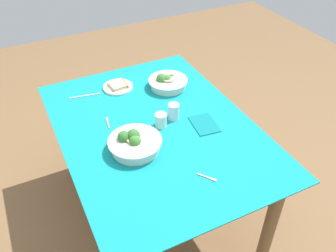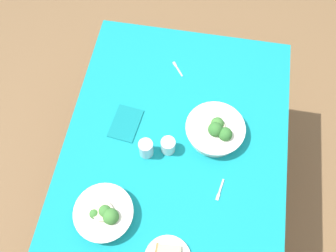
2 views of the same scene
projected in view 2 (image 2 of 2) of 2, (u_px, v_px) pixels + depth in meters
ground_plane at (173, 195)px, 2.33m from camera, size 6.00×6.00×0.00m
dining_table at (174, 158)px, 1.79m from camera, size 1.39×1.01×0.71m
broccoli_bowl_far at (216, 130)px, 1.70m from camera, size 0.27×0.27×0.11m
broccoli_bowl_near at (104, 214)px, 1.54m from camera, size 0.25×0.25×0.10m
water_glass_center at (146, 148)px, 1.65m from camera, size 0.06×0.06×0.09m
water_glass_side at (168, 146)px, 1.66m from camera, size 0.07×0.07×0.08m
fork_by_far_bowl at (220, 191)px, 1.61m from camera, size 0.10×0.03×0.00m
fork_by_near_bowl at (177, 68)px, 1.90m from camera, size 0.08×0.07×0.00m
napkin_folded_upper at (126, 123)px, 1.76m from camera, size 0.19×0.14×0.01m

